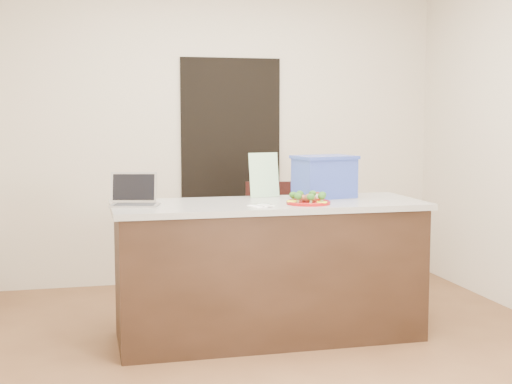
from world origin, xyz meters
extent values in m
plane|color=brown|center=(0.00, 0.00, 0.00)|extent=(4.00, 4.00, 0.00)
plane|color=beige|center=(0.00, 2.00, 1.35)|extent=(4.00, 0.00, 4.00)
plane|color=beige|center=(0.00, -2.00, 1.35)|extent=(4.00, 0.00, 4.00)
cube|color=black|center=(0.10, 1.98, 1.00)|extent=(0.90, 0.02, 2.00)
cube|color=black|center=(0.00, 0.25, 0.44)|extent=(2.00, 0.70, 0.88)
cube|color=beige|center=(0.00, 0.25, 0.90)|extent=(2.06, 0.76, 0.04)
cylinder|color=maroon|center=(0.22, 0.09, 0.93)|extent=(0.29, 0.29, 0.02)
torus|color=maroon|center=(0.22, 0.09, 0.94)|extent=(0.29, 0.29, 0.01)
sphere|color=brown|center=(0.22, 0.09, 0.96)|extent=(0.04, 0.04, 0.04)
sphere|color=brown|center=(0.24, 0.12, 0.96)|extent=(0.04, 0.04, 0.04)
sphere|color=brown|center=(0.20, 0.12, 0.96)|extent=(0.04, 0.04, 0.04)
sphere|color=brown|center=(0.18, 0.08, 0.96)|extent=(0.04, 0.04, 0.04)
sphere|color=brown|center=(0.21, 0.05, 0.96)|extent=(0.04, 0.04, 0.04)
sphere|color=brown|center=(0.24, 0.06, 0.96)|extent=(0.04, 0.04, 0.04)
ellipsoid|color=#1B4612|center=(0.32, 0.09, 0.98)|extent=(0.05, 0.05, 0.04)
ellipsoid|color=#1B4612|center=(0.28, 0.17, 0.98)|extent=(0.05, 0.05, 0.04)
ellipsoid|color=#1B4612|center=(0.19, 0.18, 0.98)|extent=(0.05, 0.05, 0.04)
ellipsoid|color=#1B4612|center=(0.13, 0.12, 0.98)|extent=(0.05, 0.05, 0.04)
ellipsoid|color=#1B4612|center=(0.14, 0.04, 0.98)|extent=(0.05, 0.05, 0.04)
ellipsoid|color=#1B4612|center=(0.21, -0.01, 0.98)|extent=(0.05, 0.05, 0.04)
ellipsoid|color=#1B4612|center=(0.29, 0.01, 0.98)|extent=(0.05, 0.05, 0.04)
torus|color=#F1FF1A|center=(0.27, 0.19, 0.94)|extent=(0.07, 0.07, 0.01)
torus|color=#F1FF1A|center=(0.11, 0.08, 0.94)|extent=(0.07, 0.07, 0.01)
torus|color=#F1FF1A|center=(0.28, -0.01, 0.94)|extent=(0.07, 0.07, 0.01)
cube|color=white|center=(-0.11, 0.04, 0.92)|extent=(0.16, 0.16, 0.01)
cube|color=silver|center=(-0.13, 0.02, 0.93)|extent=(0.05, 0.11, 0.00)
cube|color=silver|center=(-0.13, 0.09, 0.93)|extent=(0.05, 0.06, 0.00)
cube|color=white|center=(-0.08, -0.01, 0.93)|extent=(0.08, 0.09, 0.01)
cube|color=silver|center=(-0.08, 0.10, 0.93)|extent=(0.09, 0.11, 0.00)
cylinder|color=silver|center=(0.29, 0.11, 0.95)|extent=(0.03, 0.03, 0.05)
cylinder|color=silver|center=(0.29, 0.11, 0.98)|extent=(0.02, 0.02, 0.01)
cylinder|color=#B73513|center=(0.29, 0.11, 0.99)|extent=(0.03, 0.03, 0.01)
cylinder|color=#B73513|center=(0.29, 0.11, 0.94)|extent=(0.03, 0.03, 0.02)
cube|color=#ABABB0|center=(-0.88, 0.24, 0.93)|extent=(0.34, 0.27, 0.01)
cube|color=#ABABB0|center=(-0.88, 0.34, 1.03)|extent=(0.30, 0.12, 0.19)
cube|color=black|center=(-0.88, 0.33, 1.03)|extent=(0.27, 0.10, 0.17)
cube|color=#28282B|center=(-0.88, 0.23, 0.93)|extent=(0.28, 0.20, 0.00)
cube|color=white|center=(0.04, 0.54, 1.08)|extent=(0.22, 0.08, 0.31)
cube|color=#293C97|center=(0.44, 0.42, 1.06)|extent=(0.43, 0.34, 0.27)
cube|color=#293C97|center=(0.44, 0.42, 1.20)|extent=(0.46, 0.37, 0.02)
cube|color=#371310|center=(0.28, 1.05, 0.45)|extent=(0.49, 0.49, 0.04)
cube|color=#371310|center=(0.28, 1.24, 0.72)|extent=(0.43, 0.11, 0.49)
cylinder|color=#371310|center=(0.10, 0.87, 0.23)|extent=(0.04, 0.04, 0.45)
cylinder|color=#371310|center=(0.47, 0.87, 0.23)|extent=(0.04, 0.04, 0.45)
cylinder|color=#371310|center=(0.10, 1.23, 0.23)|extent=(0.04, 0.04, 0.45)
cylinder|color=#371310|center=(0.47, 1.23, 0.23)|extent=(0.04, 0.04, 0.45)
camera|label=1|loc=(-1.19, -4.29, 1.49)|focal=50.00mm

